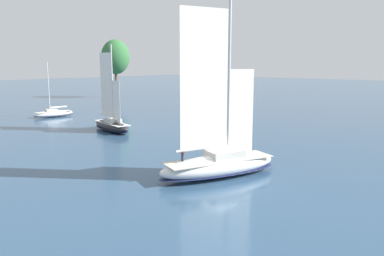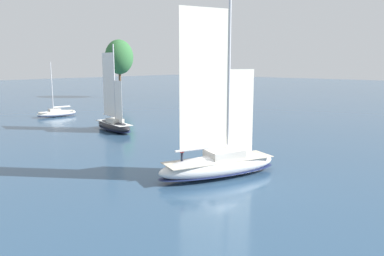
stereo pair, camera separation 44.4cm
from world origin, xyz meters
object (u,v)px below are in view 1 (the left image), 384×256
at_px(sailboat_main, 219,163).
at_px(sailboat_moored_outer_mooring, 53,113).
at_px(sailboat_moored_mid_channel, 112,124).
at_px(tree_shore_center, 115,57).

bearing_deg(sailboat_main, sailboat_moored_outer_mooring, 78.32).
distance_m(sailboat_moored_mid_channel, sailboat_moored_outer_mooring, 19.15).
xyz_separation_m(sailboat_main, sailboat_moored_mid_channel, (7.12, 24.07, -0.21)).
relative_size(tree_shore_center, sailboat_main, 1.05).
height_order(sailboat_main, sailboat_moored_mid_channel, sailboat_main).
distance_m(tree_shore_center, sailboat_moored_outer_mooring, 39.58).
xyz_separation_m(tree_shore_center, sailboat_main, (-40.01, -65.35, -9.82)).
relative_size(tree_shore_center, sailboat_moored_outer_mooring, 1.65).
bearing_deg(sailboat_moored_mid_channel, tree_shore_center, 51.45).
bearing_deg(tree_shore_center, sailboat_moored_outer_mooring, -144.45).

